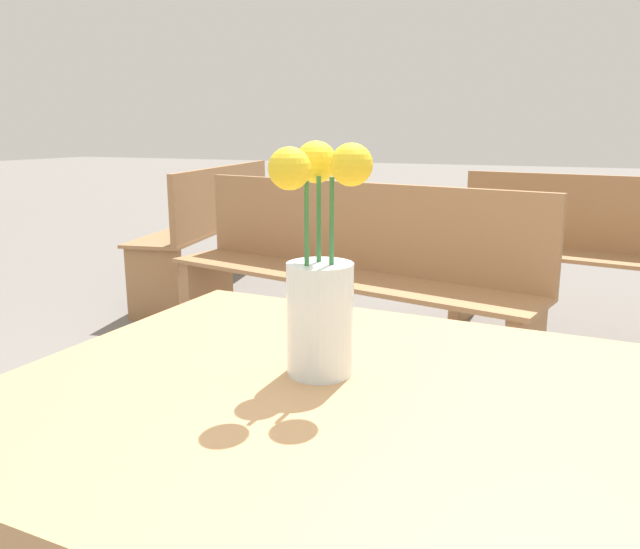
# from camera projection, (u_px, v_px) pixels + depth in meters

# --- Properties ---
(table_front) EXTENTS (0.98, 0.84, 0.72)m
(table_front) POSITION_uv_depth(u_px,v_px,m) (335.00, 453.00, 0.90)
(table_front) COLOR tan
(table_front) RESTS_ON ground_plane
(flower_vase) EXTENTS (0.13, 0.15, 0.35)m
(flower_vase) POSITION_uv_depth(u_px,v_px,m) (320.00, 293.00, 0.92)
(flower_vase) COLOR silver
(flower_vase) RESTS_ON table_front
(bench_near) EXTENTS (0.69, 1.70, 0.85)m
(bench_near) POSITION_uv_depth(u_px,v_px,m) (215.00, 223.00, 4.24)
(bench_near) COLOR #9E7047
(bench_near) RESTS_ON ground_plane
(bench_middle) EXTENTS (1.47, 0.56, 0.85)m
(bench_middle) POSITION_uv_depth(u_px,v_px,m) (591.00, 252.00, 3.28)
(bench_middle) COLOR #9E7047
(bench_middle) RESTS_ON ground_plane
(bench_far) EXTENTS (1.83, 0.70, 0.85)m
(bench_far) POSITION_uv_depth(u_px,v_px,m) (349.00, 268.00, 2.83)
(bench_far) COLOR #9E7047
(bench_far) RESTS_ON ground_plane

